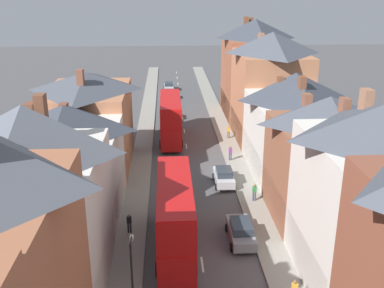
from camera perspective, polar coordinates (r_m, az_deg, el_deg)
pavement_left at (r=55.30m, az=-6.10°, el=0.37°), size 2.20×104.00×0.14m
pavement_right at (r=55.71m, az=4.43°, el=0.57°), size 2.20×104.00×0.14m
centre_line_dashes at (r=53.41m, az=-0.72°, el=-0.29°), size 0.14×97.80×0.01m
terrace_row_left at (r=27.87m, az=-19.72°, el=-7.48°), size 8.00×48.63×14.19m
terrace_row_right at (r=39.42m, az=15.22°, el=1.29°), size 8.00×66.10×13.93m
double_decker_bus_lead at (r=54.83m, az=-2.74°, el=3.31°), size 2.74×10.80×5.30m
double_decker_bus_mid_street at (r=31.97m, az=-2.19°, el=-9.08°), size 2.74×10.80×5.30m
car_near_blue at (r=64.06m, az=-2.81°, el=3.85°), size 1.90×4.25×1.63m
car_parked_left_a at (r=34.23m, az=6.21°, el=-10.93°), size 1.90×4.44×1.65m
car_parked_right_a at (r=75.89m, az=-2.91°, el=6.32°), size 1.90×3.87×1.60m
car_mid_black at (r=82.08m, az=-2.95°, el=7.33°), size 1.90×4.17×1.59m
car_parked_left_b at (r=43.16m, az=4.07°, el=-4.12°), size 1.90×4.01×1.67m
pedestrian_mid_left at (r=35.09m, az=-7.98°, el=-9.81°), size 0.36×0.22×1.61m
pedestrian_mid_right at (r=39.96m, az=7.93°, el=-5.98°), size 0.36×0.22×1.61m
pedestrian_far_left at (r=48.72m, az=4.89°, el=-1.07°), size 0.36×0.22×1.61m
pedestrian_far_right at (r=55.83m, az=4.67°, el=1.65°), size 0.36×0.22×1.61m
street_lamp at (r=25.35m, az=-7.58°, el=-16.60°), size 0.20×1.12×5.50m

